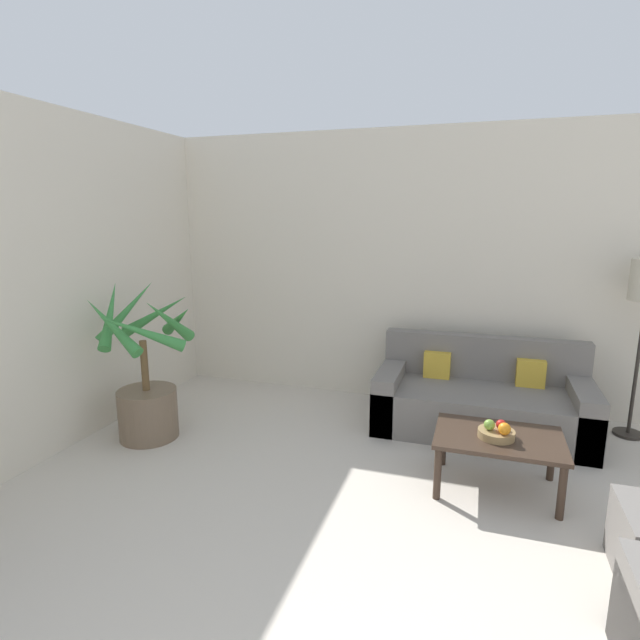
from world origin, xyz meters
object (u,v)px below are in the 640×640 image
Objects in this scene: potted_palm at (146,385)px; apple_red at (501,425)px; coffee_table at (498,443)px; fruit_bowl at (496,434)px; apple_green at (489,425)px; sofa_loveseat at (481,401)px; orange_fruit at (504,429)px.

potted_palm is 2.83m from apple_red.
fruit_bowl is (-0.02, -0.04, 0.08)m from coffee_table.
apple_green is (-0.07, -0.05, 0.15)m from coffee_table.
coffee_table is (0.12, -1.01, 0.08)m from sofa_loveseat.
fruit_bowl is at bearing -118.56° from coffee_table.
fruit_bowl is 3.57× the size of apple_red.
fruit_bowl is at bearing -84.59° from sofa_loveseat.
coffee_table is at bearing 0.74° from potted_palm.
apple_green is at bearing 152.64° from orange_fruit.
orange_fruit is (0.05, -0.06, 0.07)m from fruit_bowl.
fruit_bowl is (2.80, 0.00, -0.05)m from potted_palm.
sofa_loveseat reaches higher than coffee_table.
sofa_loveseat is at bearing 97.43° from orange_fruit.
orange_fruit reaches higher than apple_red.
apple_red is (0.03, 0.02, 0.06)m from fruit_bowl.
sofa_loveseat is at bearing 21.22° from potted_palm.
apple_red is at bearing 0.48° from potted_palm.
sofa_loveseat is at bearing 96.69° from coffee_table.
orange_fruit is at bearing -1.18° from potted_palm.
sofa_loveseat is 1.14m from orange_fruit.
fruit_bowl is 3.32× the size of apple_green.
apple_green is 0.90× the size of orange_fruit.
apple_green is (2.75, -0.01, 0.02)m from potted_palm.
coffee_table is 0.14m from apple_red.
sofa_loveseat is at bearing 95.41° from fruit_bowl.
apple_green is 0.11m from orange_fruit.
potted_palm is at bearing 178.82° from orange_fruit.
apple_green reaches higher than coffee_table.
apple_red is 0.83× the size of orange_fruit.
apple_red reaches higher than fruit_bowl.
fruit_bowl reaches higher than coffee_table.
potted_palm is 0.75× the size of sofa_loveseat.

